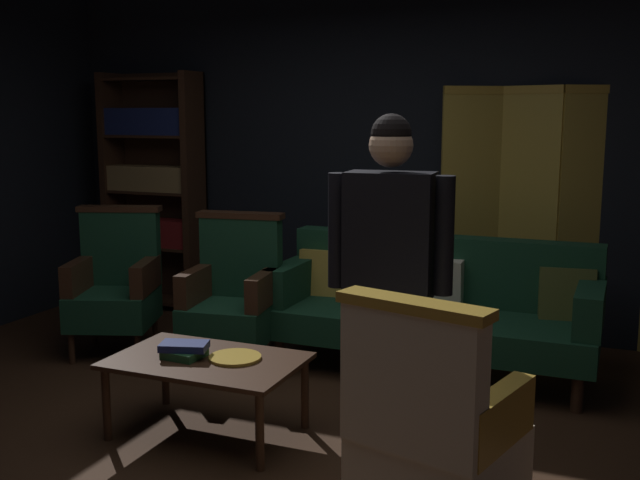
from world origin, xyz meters
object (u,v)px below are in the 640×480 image
folding_screen (558,213)px  coffee_table (207,367)px  velvet_couch (434,304)px  book_green_cloth (184,353)px  armchair_gilt_accent (432,429)px  bookshelf (154,186)px  armchair_wing_left (116,285)px  armchair_wing_right (233,297)px  standing_figure (389,262)px  potted_plant (243,269)px  brass_tray (235,357)px  book_navy_cloth (184,346)px

folding_screen → coffee_table: (-1.55, -2.36, -0.61)m
velvet_couch → coffee_table: velvet_couch is taller
coffee_table → book_green_cloth: (-0.12, -0.03, 0.07)m
coffee_table → armchair_gilt_accent: size_ratio=0.96×
folding_screen → bookshelf: 3.39m
velvet_couch → armchair_wing_left: 2.26m
folding_screen → armchair_wing_right: folding_screen is taller
velvet_couch → standing_figure: (0.15, -1.50, 0.57)m
velvet_couch → potted_plant: size_ratio=2.50×
folding_screen → armchair_gilt_accent: size_ratio=1.83×
bookshelf → potted_plant: 1.28m
folding_screen → brass_tray: bearing=-121.3°
armchair_gilt_accent → brass_tray: 1.38m
coffee_table → standing_figure: size_ratio=0.59×
folding_screen → standing_figure: 2.45m
book_navy_cloth → book_green_cloth: bearing=0.0°
bookshelf → book_navy_cloth: size_ratio=8.28×
folding_screen → armchair_wing_right: (-1.94, -1.35, -0.50)m
bookshelf → armchair_wing_right: bearing=-39.9°
bookshelf → velvet_couch: bearing=-15.3°
folding_screen → armchair_gilt_accent: folding_screen is taller
book_navy_cloth → folding_screen: bearing=55.1°
potted_plant → book_navy_cloth: (0.65, -1.87, -0.01)m
velvet_couch → book_green_cloth: 1.79m
bookshelf → armchair_wing_left: bearing=-68.0°
folding_screen → armchair_wing_left: folding_screen is taller
velvet_couch → armchair_wing_left: size_ratio=2.04×
armchair_gilt_accent → armchair_wing_left: size_ratio=1.00×
armchair_wing_left → book_navy_cloth: 1.59m
folding_screen → armchair_wing_right: 2.42m
book_navy_cloth → standing_figure: bearing=-0.1°
bookshelf → armchair_wing_left: 1.44m
book_green_cloth → book_navy_cloth: bearing=180.0°
armchair_wing_left → brass_tray: (1.49, -0.94, -0.06)m
armchair_wing_right → book_navy_cloth: bearing=-75.1°
armchair_gilt_accent → armchair_wing_right: same height
book_navy_cloth → armchair_wing_left: bearing=140.3°
bookshelf → coffee_table: bookshelf is taller
armchair_wing_right → velvet_couch: bearing=20.3°
armchair_wing_right → potted_plant: armchair_wing_right is taller
armchair_wing_right → potted_plant: bearing=113.9°
armchair_wing_right → coffee_table: bearing=-68.6°
bookshelf → book_green_cloth: size_ratio=10.62×
bookshelf → armchair_wing_right: (1.44, -1.20, -0.59)m
armchair_gilt_accent → potted_plant: 3.23m
brass_tray → standing_figure: bearing=-5.4°
bookshelf → armchair_gilt_accent: 4.29m
armchair_gilt_accent → book_navy_cloth: size_ratio=4.20×
armchair_gilt_accent → standing_figure: (-0.35, 0.55, 0.54)m
folding_screen → standing_figure: folding_screen is taller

